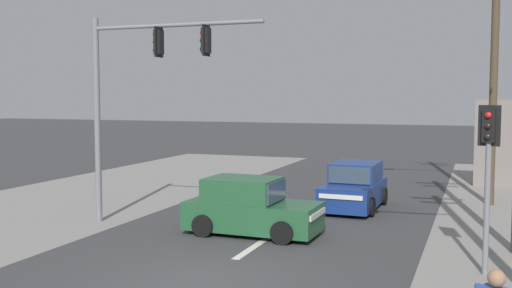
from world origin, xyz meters
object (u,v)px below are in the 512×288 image
object	(u,v)px
pedestal_signal_right_kerb	(488,161)
hatchback_oncoming_near	(354,187)
utility_pole_background_right	(491,39)
hatchback_crossing_left	(250,208)
traffic_signal_mast	(135,82)

from	to	relation	value
pedestal_signal_right_kerb	hatchback_oncoming_near	distance (m)	7.90
utility_pole_background_right	hatchback_crossing_left	world-z (taller)	utility_pole_background_right
traffic_signal_mast	pedestal_signal_right_kerb	bearing A→B (deg)	-10.45
traffic_signal_mast	hatchback_crossing_left	bearing A→B (deg)	2.03
hatchback_oncoming_near	hatchback_crossing_left	world-z (taller)	same
utility_pole_background_right	hatchback_crossing_left	bearing A→B (deg)	-131.57
hatchback_oncoming_near	hatchback_crossing_left	size ratio (longest dim) A/B	1.00
pedestal_signal_right_kerb	hatchback_oncoming_near	size ratio (longest dim) A/B	0.97
utility_pole_background_right	traffic_signal_mast	xyz separation A→B (m)	(-9.54, -6.96, -1.53)
hatchback_oncoming_near	pedestal_signal_right_kerb	bearing A→B (deg)	-58.37
traffic_signal_mast	hatchback_oncoming_near	size ratio (longest dim) A/B	1.63
pedestal_signal_right_kerb	hatchback_crossing_left	world-z (taller)	pedestal_signal_right_kerb
traffic_signal_mast	hatchback_crossing_left	xyz separation A→B (m)	(3.48, 0.12, -3.44)
pedestal_signal_right_kerb	utility_pole_background_right	bearing A→B (deg)	89.34
utility_pole_background_right	hatchback_oncoming_near	size ratio (longest dim) A/B	2.89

